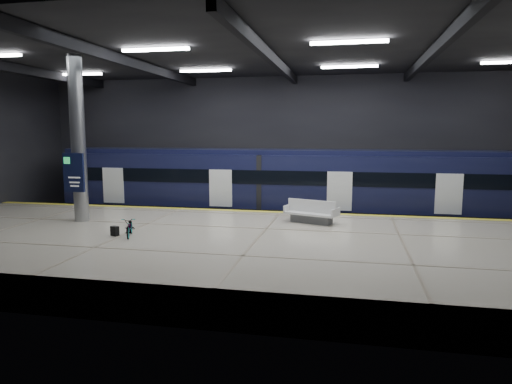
# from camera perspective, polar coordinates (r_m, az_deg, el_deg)

# --- Properties ---
(ground) EXTENTS (30.00, 30.00, 0.00)m
(ground) POSITION_cam_1_polar(r_m,az_deg,el_deg) (19.14, 1.83, -7.20)
(ground) COLOR black
(ground) RESTS_ON ground
(room_shell) EXTENTS (30.10, 16.10, 8.05)m
(room_shell) POSITION_cam_1_polar(r_m,az_deg,el_deg) (18.53, 1.90, 10.17)
(room_shell) COLOR black
(room_shell) RESTS_ON ground
(platform) EXTENTS (30.00, 11.00, 1.10)m
(platform) POSITION_cam_1_polar(r_m,az_deg,el_deg) (16.63, 0.36, -7.52)
(platform) COLOR beige
(platform) RESTS_ON ground
(safety_strip) EXTENTS (30.00, 0.40, 0.01)m
(safety_strip) POSITION_cam_1_polar(r_m,az_deg,el_deg) (21.56, 3.09, -2.52)
(safety_strip) COLOR gold
(safety_strip) RESTS_ON platform
(rails) EXTENTS (30.00, 1.52, 0.16)m
(rails) POSITION_cam_1_polar(r_m,az_deg,el_deg) (24.42, 4.03, -3.78)
(rails) COLOR gray
(rails) RESTS_ON ground
(train) EXTENTS (29.40, 2.84, 3.79)m
(train) POSITION_cam_1_polar(r_m,az_deg,el_deg) (23.96, 7.59, 0.74)
(train) COLOR black
(train) RESTS_ON ground
(bench) EXTENTS (2.36, 1.57, 0.97)m
(bench) POSITION_cam_1_polar(r_m,az_deg,el_deg) (19.12, 6.94, -2.85)
(bench) COLOR #595B60
(bench) RESTS_ON platform
(bicycle) EXTENTS (0.92, 1.44, 0.71)m
(bicycle) POSITION_cam_1_polar(r_m,az_deg,el_deg) (17.16, -15.50, -4.21)
(bicycle) COLOR #99999E
(bicycle) RESTS_ON platform
(pannier_bag) EXTENTS (0.35, 0.29, 0.35)m
(pannier_bag) POSITION_cam_1_polar(r_m,az_deg,el_deg) (17.47, -17.23, -4.68)
(pannier_bag) COLOR black
(pannier_bag) RESTS_ON platform
(info_column) EXTENTS (0.90, 0.78, 6.90)m
(info_column) POSITION_cam_1_polar(r_m,az_deg,el_deg) (20.51, -21.38, 5.89)
(info_column) COLOR #9EA0A5
(info_column) RESTS_ON platform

